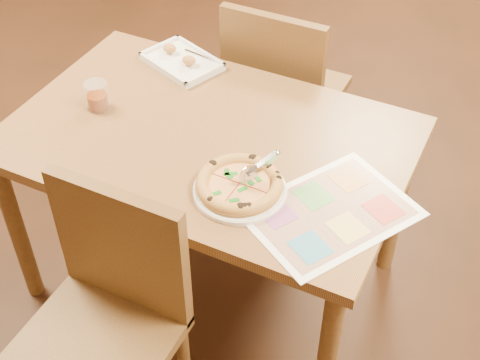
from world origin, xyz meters
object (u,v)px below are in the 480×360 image
at_px(dining_table, 208,155).
at_px(appetizer_tray, 181,61).
at_px(chair_near, 108,297).
at_px(plate, 240,191).
at_px(pizza_cutter, 259,167).
at_px(pizza, 239,184).
at_px(glass_tumbler, 97,97).
at_px(menu, 330,212).
at_px(chair_far, 280,81).

bearing_deg(dining_table, appetizer_tray, 131.06).
height_order(chair_near, plate, chair_near).
distance_m(plate, pizza_cutter, 0.09).
height_order(chair_near, pizza, chair_near).
xyz_separation_m(dining_table, pizza_cutter, (0.25, -0.15, 0.16)).
bearing_deg(glass_tumbler, chair_near, -54.59).
xyz_separation_m(appetizer_tray, menu, (0.77, -0.49, -0.01)).
height_order(chair_near, glass_tumbler, chair_near).
relative_size(dining_table, chair_near, 2.77).
bearing_deg(menu, pizza, -172.68).
distance_m(dining_table, appetizer_tray, 0.45).
relative_size(pizza_cutter, appetizer_tray, 0.36).
bearing_deg(menu, dining_table, 161.92).
bearing_deg(chair_far, appetizer_tray, 43.48).
height_order(pizza_cutter, menu, pizza_cutter).
distance_m(pizza, glass_tumbler, 0.64).
bearing_deg(chair_near, chair_far, 90.00).
distance_m(dining_table, menu, 0.52).
bearing_deg(plate, dining_table, 137.55).
height_order(dining_table, plate, plate).
bearing_deg(pizza_cutter, plate, 171.57).
relative_size(chair_far, pizza, 1.81).
bearing_deg(menu, glass_tumbler, 171.97).
distance_m(plate, pizza, 0.02).
bearing_deg(pizza, chair_far, 104.91).
bearing_deg(dining_table, pizza_cutter, -30.74).
height_order(chair_near, menu, chair_near).
distance_m(chair_far, appetizer_tray, 0.43).
height_order(pizza, glass_tumbler, glass_tumbler).
bearing_deg(dining_table, chair_near, -90.00).
height_order(chair_far, pizza, chair_far).
relative_size(chair_far, pizza_cutter, 3.92).
distance_m(plate, appetizer_tray, 0.73).
bearing_deg(dining_table, chair_far, 90.00).
distance_m(dining_table, chair_near, 0.61).
distance_m(chair_far, plate, 0.84).
relative_size(plate, pizza, 1.07).
xyz_separation_m(pizza_cutter, menu, (0.23, -0.01, -0.08)).
bearing_deg(plate, chair_near, -118.13).
height_order(chair_near, appetizer_tray, chair_near).
distance_m(pizza, appetizer_tray, 0.72).
height_order(dining_table, appetizer_tray, appetizer_tray).
distance_m(pizza, pizza_cutter, 0.08).
bearing_deg(dining_table, plate, -42.45).
relative_size(dining_table, glass_tumbler, 13.21).
bearing_deg(menu, pizza_cutter, 178.29).
relative_size(glass_tumbler, menu, 0.21).
bearing_deg(pizza_cutter, chair_far, 49.81).
bearing_deg(pizza, plate, -45.51).
xyz_separation_m(dining_table, menu, (0.48, -0.16, 0.09)).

